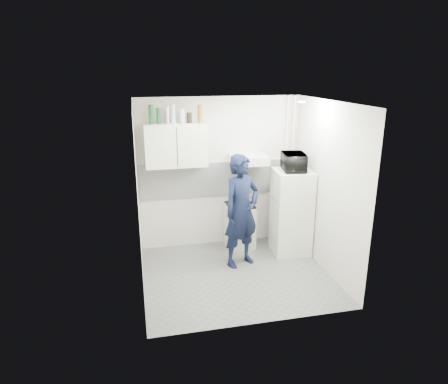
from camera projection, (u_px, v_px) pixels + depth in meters
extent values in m
plane|color=#575757|center=(236.00, 275.00, 6.13)|extent=(2.80, 2.80, 0.00)
plane|color=white|center=(238.00, 102.00, 5.36)|extent=(2.80, 2.80, 0.00)
plane|color=beige|center=(219.00, 173.00, 6.91)|extent=(2.80, 0.00, 2.80)
plane|color=beige|center=(138.00, 201.00, 5.46)|extent=(0.00, 2.60, 2.60)
plane|color=beige|center=(327.00, 188.00, 6.04)|extent=(0.00, 2.60, 2.60)
imported|color=black|center=(241.00, 211.00, 6.23)|extent=(0.78, 0.66, 1.80)
cube|color=silver|center=(240.00, 226.00, 7.02)|extent=(0.48, 0.48, 0.76)
cube|color=white|center=(291.00, 212.00, 6.71)|extent=(0.63, 0.63, 1.44)
cube|color=black|center=(240.00, 205.00, 6.90)|extent=(0.46, 0.46, 0.03)
cylinder|color=silver|center=(244.00, 200.00, 6.97)|extent=(0.20, 0.20, 0.11)
imported|color=black|center=(294.00, 162.00, 6.46)|extent=(0.56, 0.43, 0.28)
cylinder|color=#144C1E|center=(151.00, 114.00, 6.21)|extent=(0.07, 0.07, 0.30)
cylinder|color=#144C1E|center=(159.00, 116.00, 6.24)|extent=(0.06, 0.06, 0.25)
cylinder|color=silver|center=(167.00, 115.00, 6.26)|extent=(0.06, 0.06, 0.26)
cylinder|color=#B2B7BC|center=(173.00, 114.00, 6.28)|extent=(0.07, 0.07, 0.30)
cylinder|color=#B2B7BC|center=(182.00, 116.00, 6.32)|extent=(0.09, 0.09, 0.23)
cylinder|color=black|center=(189.00, 118.00, 6.35)|extent=(0.09, 0.09, 0.16)
cylinder|color=brown|center=(200.00, 114.00, 6.37)|extent=(0.07, 0.07, 0.29)
cube|color=white|center=(176.00, 145.00, 6.43)|extent=(1.00, 0.35, 0.70)
cube|color=silver|center=(249.00, 160.00, 6.69)|extent=(0.60, 0.50, 0.14)
cube|color=white|center=(219.00, 179.00, 6.93)|extent=(2.74, 0.03, 0.60)
cylinder|color=silver|center=(291.00, 170.00, 7.11)|extent=(0.05, 0.05, 2.60)
cylinder|color=silver|center=(285.00, 170.00, 7.09)|extent=(0.04, 0.04, 2.60)
cylinder|color=white|center=(302.00, 102.00, 5.77)|extent=(0.10, 0.10, 0.02)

